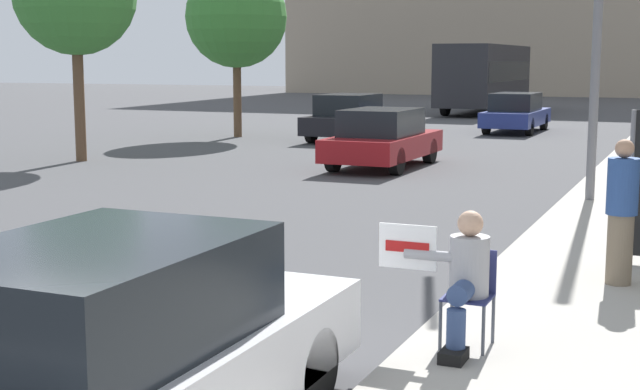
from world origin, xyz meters
TOP-DOWN VIEW (x-y plane):
  - seated_protester at (2.64, 2.19)m, footprint 0.99×0.77m
  - jogger_on_sidewalk at (3.66, 5.06)m, footprint 0.34×0.34m
  - parked_car_curbside at (1.06, -0.59)m, footprint 1.78×4.15m
  - car_on_road_nearest at (-2.82, 15.52)m, footprint 1.80×4.26m
  - car_on_road_midblock at (-6.36, 22.24)m, footprint 1.85×4.28m
  - car_on_road_distant at (-2.02, 27.90)m, footprint 1.75×4.72m
  - city_bus_on_road at (-6.00, 39.88)m, footprint 2.62×10.17m
  - street_tree_midblock at (-10.43, 22.01)m, footprint 3.45×3.45m

SIDE VIEW (x-z plane):
  - car_on_road_nearest at x=-2.82m, z-range 0.00..1.44m
  - car_on_road_distant at x=-2.02m, z-range 0.00..1.45m
  - parked_car_curbside at x=1.06m, z-range -0.01..1.49m
  - car_on_road_midblock at x=-6.36m, z-range -0.01..1.52m
  - seated_protester at x=2.64m, z-range 0.19..1.38m
  - jogger_on_sidewalk at x=3.66m, z-range 0.16..1.77m
  - city_bus_on_road at x=-6.00m, z-range 0.25..3.63m
  - street_tree_midblock at x=-10.43m, z-range 1.17..6.98m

